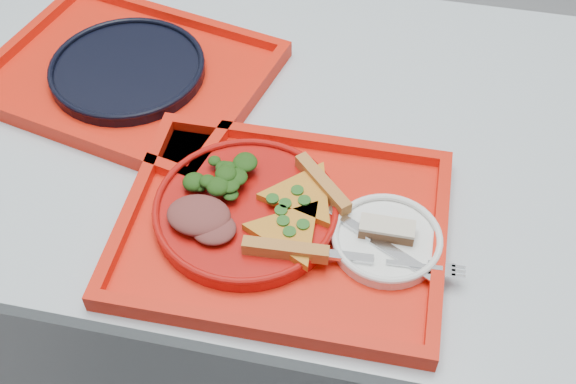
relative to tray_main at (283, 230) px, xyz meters
The scene contains 14 objects.
ground 0.79m from the tray_main, 109.16° to the left, with size 10.00×10.00×0.00m, color #94959C.
table 0.24m from the tray_main, 109.16° to the left, with size 1.60×0.80×0.75m.
tray_main is the anchor object (origin of this frame).
tray_far 0.42m from the tray_main, 140.71° to the left, with size 0.45×0.35×0.01m, color red.
dinner_plate 0.06m from the tray_main, 169.70° to the left, with size 0.26×0.26×0.02m, color #AB0F0B.
side_plate 0.15m from the tray_main, ahead, with size 0.15×0.15×0.01m, color white.
navy_plate 0.42m from the tray_main, 140.71° to the left, with size 0.26×0.26×0.02m, color black.
pizza_slice_a 0.04m from the tray_main, 60.24° to the right, with size 0.13×0.11×0.02m, color gold, non-canonical shape.
pizza_slice_b 0.06m from the tray_main, 65.16° to the left, with size 0.13×0.12×0.02m, color gold, non-canonical shape.
salad_heap 0.12m from the tray_main, 154.38° to the left, with size 0.08×0.07×0.04m, color black.
meat_portion 0.12m from the tray_main, 166.17° to the right, with size 0.09×0.07×0.03m, color brown.
dessert_bar 0.15m from the tray_main, ahead, with size 0.08×0.03×0.02m.
knife 0.14m from the tray_main, ahead, with size 0.18×0.02×0.01m, color silver.
fork 0.15m from the tray_main, 15.74° to the right, with size 0.18×0.02×0.01m, color silver.
Camera 1 is at (0.21, -0.81, 1.56)m, focal length 45.00 mm.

